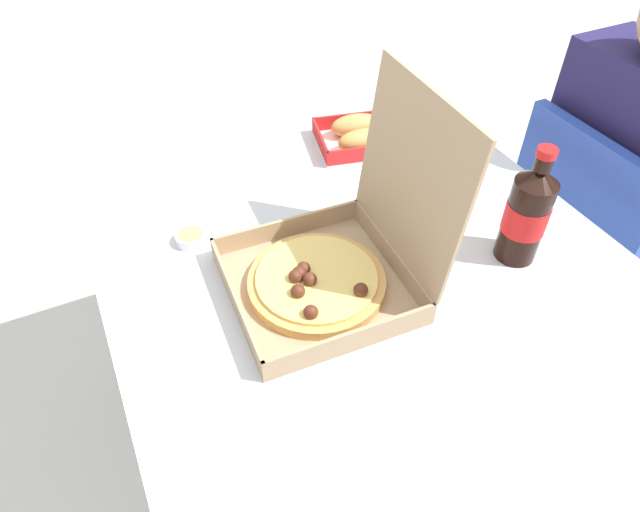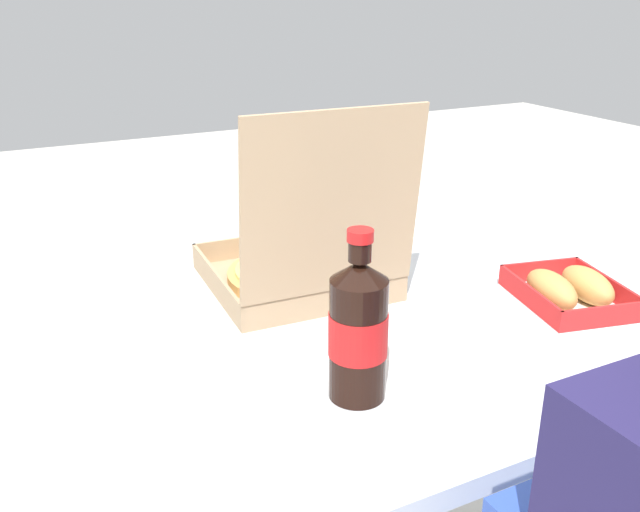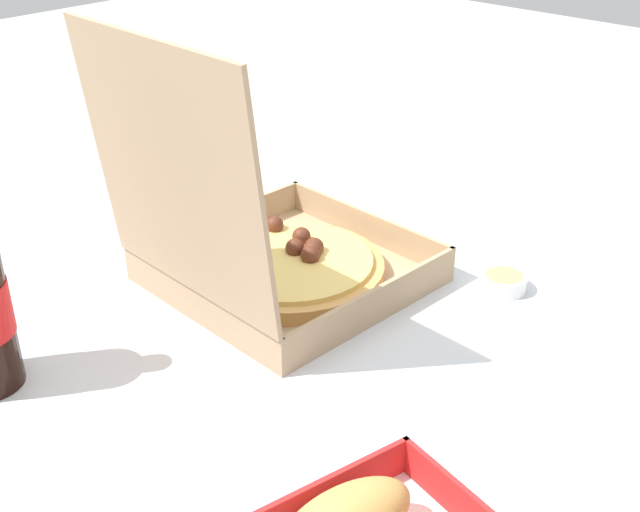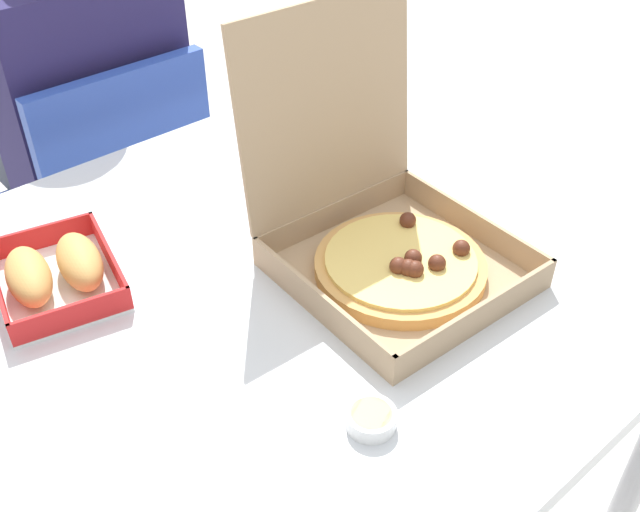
% 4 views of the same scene
% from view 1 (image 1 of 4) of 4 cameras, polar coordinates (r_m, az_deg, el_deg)
% --- Properties ---
extents(ground_plane, '(10.00, 10.00, 0.00)m').
position_cam_1_polar(ground_plane, '(1.62, 2.50, -19.05)').
color(ground_plane, beige).
extents(dining_table, '(1.12, 0.90, 0.75)m').
position_cam_1_polar(dining_table, '(1.07, 3.56, -2.76)').
color(dining_table, silver).
rests_on(dining_table, ground_plane).
extents(chair, '(0.40, 0.40, 0.83)m').
position_cam_1_polar(chair, '(1.56, 25.93, 0.80)').
color(chair, '#2D4CAD').
rests_on(chair, ground_plane).
extents(diner_person, '(0.36, 0.41, 1.15)m').
position_cam_1_polar(diner_person, '(1.49, 29.87, 7.27)').
color(diner_person, '#333847').
rests_on(diner_person, ground_plane).
extents(pizza_box_open, '(0.30, 0.33, 0.33)m').
position_cam_1_polar(pizza_box_open, '(0.91, 1.38, -0.80)').
color(pizza_box_open, tan).
rests_on(pizza_box_open, dining_table).
extents(bread_side_box, '(0.19, 0.22, 0.06)m').
position_cam_1_polar(bread_side_box, '(1.28, 4.18, 12.35)').
color(bread_side_box, white).
rests_on(bread_side_box, dining_table).
extents(cola_bottle, '(0.07, 0.07, 0.22)m').
position_cam_1_polar(cola_bottle, '(1.00, 20.54, 4.08)').
color(cola_bottle, black).
rests_on(cola_bottle, dining_table).
extents(paper_menu, '(0.25, 0.23, 0.00)m').
position_cam_1_polar(paper_menu, '(1.22, -14.44, 7.80)').
color(paper_menu, white).
rests_on(paper_menu, dining_table).
extents(dipping_sauce_cup, '(0.06, 0.06, 0.02)m').
position_cam_1_polar(dipping_sauce_cup, '(1.05, -13.17, 1.89)').
color(dipping_sauce_cup, white).
rests_on(dipping_sauce_cup, dining_table).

